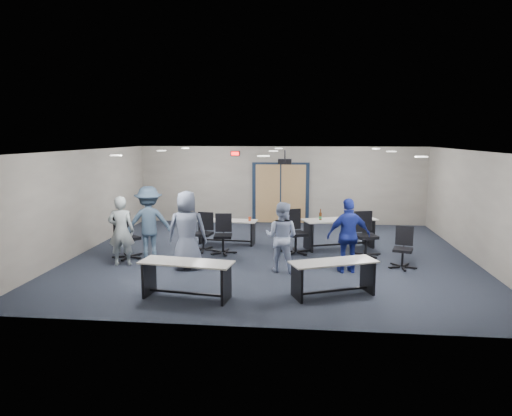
# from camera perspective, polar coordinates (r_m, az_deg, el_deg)

# --- Properties ---
(floor) EXTENTS (10.00, 10.00, 0.00)m
(floor) POSITION_cam_1_polar(r_m,az_deg,el_deg) (11.87, 1.96, -5.95)
(floor) COLOR #1C1F2D
(floor) RESTS_ON ground
(back_wall) EXTENTS (10.00, 0.04, 2.70)m
(back_wall) POSITION_cam_1_polar(r_m,az_deg,el_deg) (16.05, 3.10, 2.87)
(back_wall) COLOR slate
(back_wall) RESTS_ON floor
(front_wall) EXTENTS (10.00, 0.04, 2.70)m
(front_wall) POSITION_cam_1_polar(r_m,az_deg,el_deg) (7.19, -0.48, -4.76)
(front_wall) COLOR slate
(front_wall) RESTS_ON floor
(left_wall) EXTENTS (0.04, 9.00, 2.70)m
(left_wall) POSITION_cam_1_polar(r_m,az_deg,el_deg) (12.93, -20.70, 0.82)
(left_wall) COLOR slate
(left_wall) RESTS_ON floor
(right_wall) EXTENTS (0.04, 9.00, 2.70)m
(right_wall) POSITION_cam_1_polar(r_m,az_deg,el_deg) (12.31, 25.90, 0.11)
(right_wall) COLOR slate
(right_wall) RESTS_ON floor
(ceiling) EXTENTS (10.00, 9.00, 0.04)m
(ceiling) POSITION_cam_1_polar(r_m,az_deg,el_deg) (11.47, 2.03, 7.20)
(ceiling) COLOR white
(ceiling) RESTS_ON back_wall
(double_door) EXTENTS (2.00, 0.07, 2.20)m
(double_door) POSITION_cam_1_polar(r_m,az_deg,el_deg) (16.05, 3.09, 1.79)
(double_door) COLOR black
(double_door) RESTS_ON back_wall
(exit_sign) EXTENTS (0.32, 0.07, 0.18)m
(exit_sign) POSITION_cam_1_polar(r_m,az_deg,el_deg) (16.07, -2.62, 6.82)
(exit_sign) COLOR black
(exit_sign) RESTS_ON back_wall
(ceiling_projector) EXTENTS (0.35, 0.32, 0.37)m
(ceiling_projector) POSITION_cam_1_polar(r_m,az_deg,el_deg) (11.96, 3.63, 5.84)
(ceiling_projector) COLOR black
(ceiling_projector) RESTS_ON ceiling
(ceiling_can_lights) EXTENTS (6.24, 5.74, 0.02)m
(ceiling_can_lights) POSITION_cam_1_polar(r_m,az_deg,el_deg) (11.72, 2.12, 7.09)
(ceiling_can_lights) COLOR white
(ceiling_can_lights) RESTS_ON ceiling
(table_front_left) EXTENTS (1.83, 0.82, 0.72)m
(table_front_left) POSITION_cam_1_polar(r_m,az_deg,el_deg) (8.82, -8.67, -8.06)
(table_front_left) COLOR #B3AFA9
(table_front_left) RESTS_ON floor
(table_front_right) EXTENTS (1.77, 1.17, 0.68)m
(table_front_right) POSITION_cam_1_polar(r_m,az_deg,el_deg) (8.98, 9.64, -7.90)
(table_front_right) COLOR #B3AFA9
(table_front_right) RESTS_ON floor
(table_back_left) EXTENTS (1.73, 0.69, 0.80)m
(table_back_left) POSITION_cam_1_polar(r_m,az_deg,el_deg) (13.06, -3.61, -2.44)
(table_back_left) COLOR #B3AFA9
(table_back_left) RESTS_ON floor
(table_back_right) EXTENTS (2.13, 1.34, 1.12)m
(table_back_right) POSITION_cam_1_polar(r_m,az_deg,el_deg) (12.69, 10.32, -2.48)
(table_back_right) COLOR #B3AFA9
(table_back_right) RESTS_ON floor
(chair_back_a) EXTENTS (0.75, 0.75, 1.03)m
(chair_back_a) POSITION_cam_1_polar(r_m,az_deg,el_deg) (12.27, -6.65, -3.03)
(chair_back_a) COLOR black
(chair_back_a) RESTS_ON floor
(chair_back_b) EXTENTS (0.71, 0.71, 1.04)m
(chair_back_b) POSITION_cam_1_polar(r_m,az_deg,el_deg) (11.95, -4.15, -3.31)
(chair_back_b) COLOR black
(chair_back_b) RESTS_ON floor
(chair_back_c) EXTENTS (0.97, 0.97, 1.15)m
(chair_back_c) POSITION_cam_1_polar(r_m,az_deg,el_deg) (11.98, 5.00, -3.01)
(chair_back_c) COLOR black
(chair_back_c) RESTS_ON floor
(chair_back_d) EXTENTS (0.88, 0.88, 1.14)m
(chair_back_d) POSITION_cam_1_polar(r_m,az_deg,el_deg) (12.00, 13.62, -3.24)
(chair_back_d) COLOR black
(chair_back_d) RESTS_ON floor
(chair_loose_left) EXTENTS (0.99, 0.99, 1.12)m
(chair_loose_left) POSITION_cam_1_polar(r_m,az_deg,el_deg) (11.93, -15.78, -3.44)
(chair_loose_left) COLOR black
(chair_loose_left) RESTS_ON floor
(chair_loose_right) EXTENTS (0.76, 0.76, 0.97)m
(chair_loose_right) POSITION_cam_1_polar(r_m,az_deg,el_deg) (11.17, 17.89, -4.79)
(chair_loose_right) COLOR black
(chair_loose_right) RESTS_ON floor
(person_gray) EXTENTS (0.66, 0.48, 1.67)m
(person_gray) POSITION_cam_1_polar(r_m,az_deg,el_deg) (11.26, -16.50, -2.77)
(person_gray) COLOR #95A0A3
(person_gray) RESTS_ON floor
(person_plaid) EXTENTS (0.96, 0.69, 1.83)m
(person_plaid) POSITION_cam_1_polar(r_m,az_deg,el_deg) (10.62, -8.62, -2.76)
(person_plaid) COLOR slate
(person_plaid) RESTS_ON floor
(person_lightblue) EXTENTS (0.91, 0.79, 1.60)m
(person_lightblue) POSITION_cam_1_polar(r_m,az_deg,el_deg) (10.36, 3.21, -3.62)
(person_lightblue) COLOR #9EADD2
(person_lightblue) RESTS_ON floor
(person_navy) EXTENTS (1.06, 0.63, 1.69)m
(person_navy) POSITION_cam_1_polar(r_m,az_deg,el_deg) (10.46, 11.50, -3.41)
(person_navy) COLOR navy
(person_navy) RESTS_ON floor
(person_back) EXTENTS (1.33, 1.00, 1.83)m
(person_back) POSITION_cam_1_polar(r_m,az_deg,el_deg) (11.72, -13.23, -1.79)
(person_back) COLOR #364B62
(person_back) RESTS_ON floor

